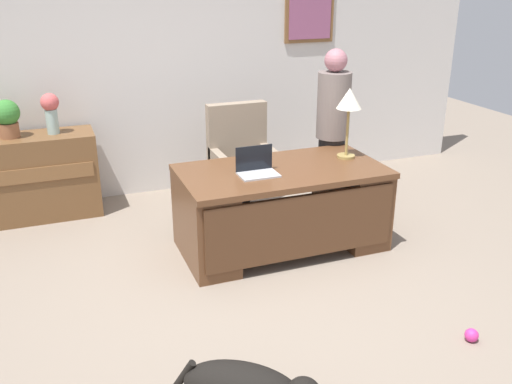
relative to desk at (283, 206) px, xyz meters
The scene contains 11 objects.
ground_plane 0.93m from the desk, 117.20° to the right, with size 12.00×12.00×0.00m, color gray.
back_wall 2.12m from the desk, 101.42° to the left, with size 7.00×0.16×2.70m.
desk is the anchor object (origin of this frame).
credenza 2.62m from the desk, 144.99° to the left, with size 1.49×0.50×0.83m.
armchair 0.86m from the desk, 94.11° to the left, with size 0.60×0.59×1.10m.
person_standing 1.07m from the desk, 37.24° to the left, with size 0.32×0.32×1.63m.
laptop 0.46m from the desk, behind, with size 0.32×0.22×0.22m.
desk_lamp 1.07m from the desk, ahead, with size 0.22×0.22×0.63m.
vase_with_flowers 2.41m from the desk, 139.55° to the left, with size 0.17×0.17×0.39m.
potted_plant 2.70m from the desk, 145.06° to the left, with size 0.24×0.24×0.36m.
dog_toy_ball 1.86m from the desk, 69.76° to the right, with size 0.09×0.09×0.09m, color #D8338C.
Camera 1 is at (-1.44, -3.38, 2.29)m, focal length 39.65 mm.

